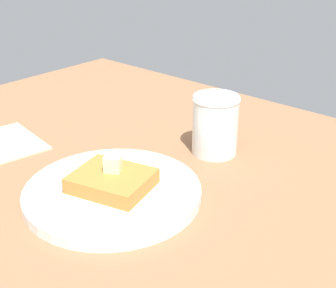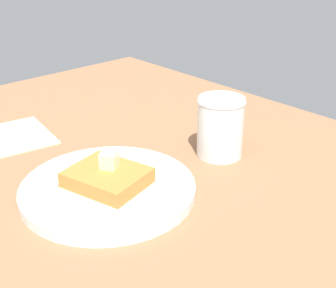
{
  "view_description": "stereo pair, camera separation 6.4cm",
  "coord_description": "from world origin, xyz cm",
  "px_view_note": "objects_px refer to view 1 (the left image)",
  "views": [
    {
      "loc": [
        41.23,
        -28.42,
        34.03
      ],
      "look_at": [
        2.85,
        15.49,
        6.43
      ],
      "focal_mm": 50.0,
      "sensor_mm": 36.0,
      "label": 1
    },
    {
      "loc": [
        45.84,
        -23.92,
        34.03
      ],
      "look_at": [
        2.85,
        15.49,
        6.43
      ],
      "focal_mm": 50.0,
      "sensor_mm": 36.0,
      "label": 2
    }
  ],
  "objects_px": {
    "fork": "(61,186)",
    "napkin": "(1,144)",
    "syrup_jar": "(215,126)",
    "plate": "(113,192)"
  },
  "relations": [
    {
      "from": "napkin",
      "to": "syrup_jar",
      "type": "bearing_deg",
      "value": 36.81
    },
    {
      "from": "plate",
      "to": "napkin",
      "type": "relative_size",
      "value": 1.74
    },
    {
      "from": "plate",
      "to": "napkin",
      "type": "height_order",
      "value": "plate"
    },
    {
      "from": "plate",
      "to": "fork",
      "type": "bearing_deg",
      "value": -139.87
    },
    {
      "from": "fork",
      "to": "napkin",
      "type": "relative_size",
      "value": 0.98
    },
    {
      "from": "fork",
      "to": "napkin",
      "type": "xyz_separation_m",
      "value": [
        -0.2,
        0.03,
        -0.01
      ]
    },
    {
      "from": "fork",
      "to": "plate",
      "type": "bearing_deg",
      "value": 40.13
    },
    {
      "from": "plate",
      "to": "napkin",
      "type": "xyz_separation_m",
      "value": [
        -0.25,
        -0.01,
        -0.01
      ]
    },
    {
      "from": "fork",
      "to": "napkin",
      "type": "bearing_deg",
      "value": 170.71
    },
    {
      "from": "fork",
      "to": "syrup_jar",
      "type": "bearing_deg",
      "value": 73.23
    }
  ]
}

